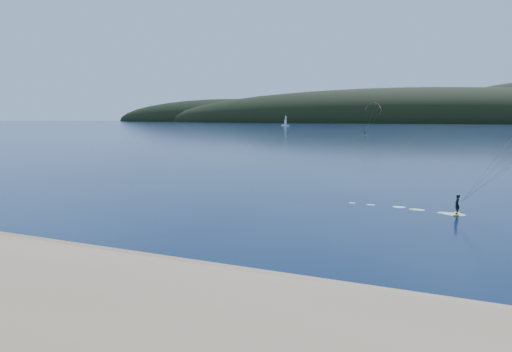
# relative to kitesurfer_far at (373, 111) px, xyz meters

# --- Properties ---
(ground) EXTENTS (1800.00, 1800.00, 0.00)m
(ground) POSITION_rel_kitesurfer_far_xyz_m (15.63, -199.34, -11.81)
(ground) COLOR #071434
(ground) RESTS_ON ground
(wet_sand) EXTENTS (220.00, 2.50, 0.10)m
(wet_sand) POSITION_rel_kitesurfer_far_xyz_m (15.63, -194.84, -11.76)
(wet_sand) COLOR #967A57
(wet_sand) RESTS_ON ground
(headland) EXTENTS (1200.00, 310.00, 140.00)m
(headland) POSITION_rel_kitesurfer_far_xyz_m (16.26, 545.94, -11.81)
(headland) COLOR black
(headland) RESTS_ON ground
(kitesurfer_far) EXTENTS (9.23, 7.69, 14.95)m
(kitesurfer_far) POSITION_rel_kitesurfer_far_xyz_m (0.00, 0.00, 0.00)
(kitesurfer_far) COLOR #ACC617
(kitesurfer_far) RESTS_ON ground
(sailboat) EXTENTS (8.38, 5.21, 11.66)m
(sailboat) POSITION_rel_kitesurfer_far_xyz_m (-115.22, 207.60, -10.95)
(sailboat) COLOR white
(sailboat) RESTS_ON ground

